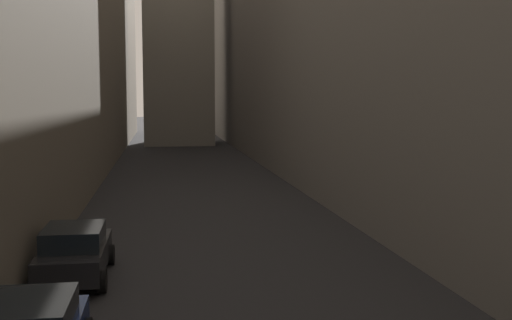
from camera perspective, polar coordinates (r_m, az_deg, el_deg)
name	(u,v)px	position (r m, az deg, el deg)	size (l,w,h in m)	color
ground_plane	(193,177)	(40.12, -5.83, -1.55)	(264.00, 264.00, 0.00)	#232326
building_block_right	(348,19)	(44.01, 8.48, 12.66)	(10.68, 108.00, 20.84)	slate
parked_car_left_far	(75,252)	(18.11, -16.28, -8.10)	(1.91, 4.11, 1.52)	black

